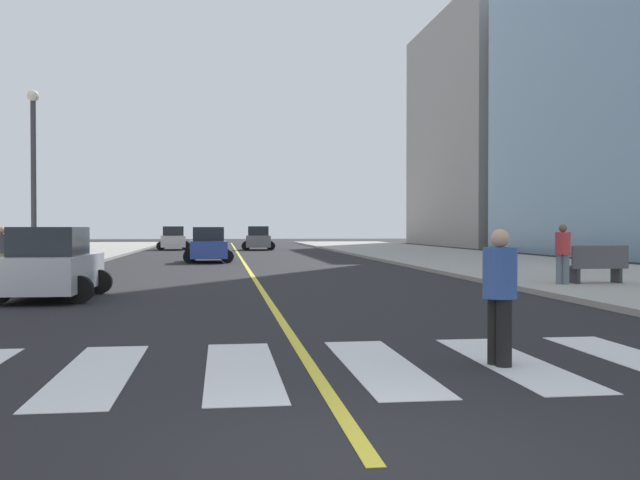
# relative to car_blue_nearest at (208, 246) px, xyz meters

# --- Properties ---
(ground_plane) EXTENTS (220.00, 220.00, 0.00)m
(ground_plane) POSITION_rel_car_blue_nearest_xyz_m (1.84, -33.32, -0.85)
(ground_plane) COLOR black
(sidewalk_kerb_east) EXTENTS (10.00, 120.00, 0.15)m
(sidewalk_kerb_east) POSITION_rel_car_blue_nearest_xyz_m (14.04, -13.32, -0.78)
(sidewalk_kerb_east) COLOR #9E9B93
(sidewalk_kerb_east) RESTS_ON ground
(crosswalk_paint) EXTENTS (13.50, 4.00, 0.01)m
(crosswalk_paint) POSITION_rel_car_blue_nearest_xyz_m (1.84, -29.32, -0.85)
(crosswalk_paint) COLOR silver
(crosswalk_paint) RESTS_ON ground
(lane_divider_paint) EXTENTS (0.16, 80.00, 0.01)m
(lane_divider_paint) POSITION_rel_car_blue_nearest_xyz_m (1.84, 6.68, -0.85)
(lane_divider_paint) COLOR yellow
(lane_divider_paint) RESTS_ON ground
(parking_garage_concrete) EXTENTS (18.00, 24.00, 22.79)m
(parking_garage_concrete) POSITION_rel_car_blue_nearest_xyz_m (30.89, 32.07, 10.54)
(parking_garage_concrete) COLOR #9E9B93
(parking_garage_concrete) RESTS_ON ground
(car_blue_nearest) EXTENTS (2.65, 4.15, 1.83)m
(car_blue_nearest) POSITION_rel_car_blue_nearest_xyz_m (0.00, 0.00, 0.00)
(car_blue_nearest) COLOR #2D479E
(car_blue_nearest) RESTS_ON ground
(car_silver_second) EXTENTS (2.61, 4.12, 1.82)m
(car_silver_second) POSITION_rel_car_blue_nearest_xyz_m (-3.57, -19.41, -0.00)
(car_silver_second) COLOR #B7B7BC
(car_silver_second) RESTS_ON ground
(car_gray_third) EXTENTS (2.77, 4.32, 1.90)m
(car_gray_third) POSITION_rel_car_blue_nearest_xyz_m (3.64, 20.42, 0.03)
(car_gray_third) COLOR slate
(car_gray_third) RESTS_ON ground
(car_white_fourth) EXTENTS (2.77, 4.31, 1.89)m
(car_white_fourth) POSITION_rel_car_blue_nearest_xyz_m (-3.12, 21.45, 0.03)
(car_white_fourth) COLOR silver
(car_white_fourth) RESTS_ON ground
(park_bench) EXTENTS (1.82, 0.63, 1.12)m
(park_bench) POSITION_rel_car_blue_nearest_xyz_m (11.76, -18.20, -0.16)
(park_bench) COLOR #47474C
(park_bench) RESTS_ON sidewalk_kerb_east
(pedestrian_crossing) EXTENTS (0.44, 0.44, 1.79)m
(pedestrian_crossing) POSITION_rel_car_blue_nearest_xyz_m (4.28, -29.54, 0.13)
(pedestrian_crossing) COLOR black
(pedestrian_crossing) RESTS_ON ground
(pedestrian_waiting_east) EXTENTS (0.43, 0.43, 1.75)m
(pedestrian_waiting_east) POSITION_rel_car_blue_nearest_xyz_m (10.56, -18.42, 0.26)
(pedestrian_waiting_east) COLOR slate
(pedestrian_waiting_east) RESTS_ON sidewalk_kerb_east
(pedestrian_walking_west) EXTENTS (0.41, 0.41, 1.67)m
(pedestrian_walking_west) POSITION_rel_car_blue_nearest_xyz_m (-6.35, -13.80, 0.22)
(pedestrian_walking_west) COLOR brown
(pedestrian_walking_west) RESTS_ON sidewalk_kerb_west
(street_lamp) EXTENTS (0.44, 0.44, 6.85)m
(street_lamp) POSITION_rel_car_blue_nearest_xyz_m (-6.35, -9.70, 3.37)
(street_lamp) COLOR #38383D
(street_lamp) RESTS_ON sidewalk_kerb_west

